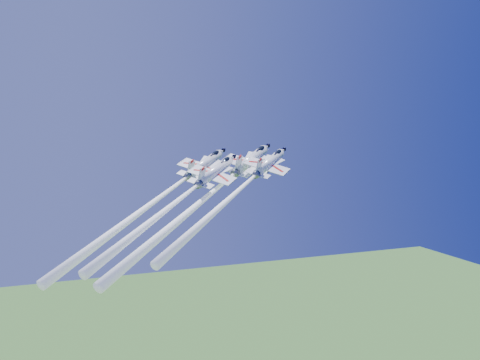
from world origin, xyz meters
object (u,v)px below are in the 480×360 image
object	(u,v)px
jet_lead	(208,196)
jet_slot	(178,200)
jet_left	(158,199)
jet_right	(236,192)

from	to	relation	value
jet_lead	jet_slot	xyz separation A→B (m)	(-6.78, -3.26, -0.12)
jet_left	jet_lead	bearing A→B (deg)	22.41
jet_left	jet_right	xyz separation A→B (m)	(13.27, -8.08, 1.60)
jet_right	jet_slot	world-z (taller)	jet_right
jet_slot	jet_lead	bearing A→B (deg)	71.49
jet_right	jet_slot	bearing A→B (deg)	-138.99
jet_left	jet_slot	distance (m)	7.49
jet_left	jet_right	bearing A→B (deg)	14.49
jet_lead	jet_right	world-z (taller)	jet_lead
jet_left	jet_slot	world-z (taller)	jet_left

